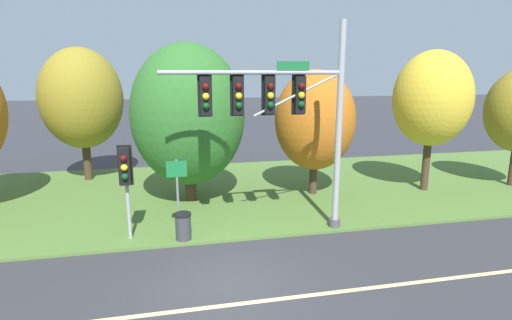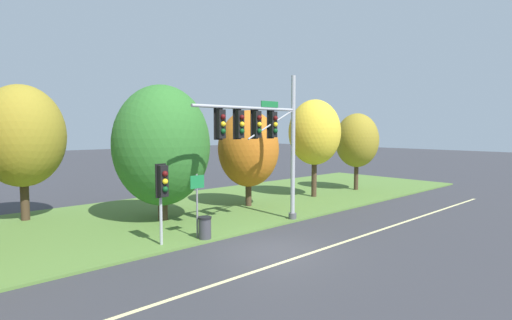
# 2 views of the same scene
# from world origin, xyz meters

# --- Properties ---
(ground_plane) EXTENTS (160.00, 160.00, 0.00)m
(ground_plane) POSITION_xyz_m (0.00, 0.00, 0.00)
(ground_plane) COLOR #333338
(lane_stripe) EXTENTS (36.00, 0.16, 0.01)m
(lane_stripe) POSITION_xyz_m (0.00, -1.20, 0.00)
(lane_stripe) COLOR beige
(lane_stripe) RESTS_ON ground
(grass_verge) EXTENTS (48.00, 11.50, 0.10)m
(grass_verge) POSITION_xyz_m (0.00, 8.25, 0.05)
(grass_verge) COLOR #517533
(grass_verge) RESTS_ON ground
(traffic_signal_mast) EXTENTS (6.23, 0.49, 7.23)m
(traffic_signal_mast) POSITION_xyz_m (2.29, 2.83, 4.46)
(traffic_signal_mast) COLOR #9EA0A5
(traffic_signal_mast) RESTS_ON grass_verge
(pedestrian_signal_near_kerb) EXTENTS (0.46, 0.55, 3.23)m
(pedestrian_signal_near_kerb) POSITION_xyz_m (-2.91, 3.16, 2.46)
(pedestrian_signal_near_kerb) COLOR #9EA0A5
(pedestrian_signal_near_kerb) RESTS_ON grass_verge
(route_sign_post) EXTENTS (0.68, 0.08, 2.70)m
(route_sign_post) POSITION_xyz_m (-1.27, 3.20, 1.85)
(route_sign_post) COLOR slate
(route_sign_post) RESTS_ON grass_verge
(tree_behind_signpost) EXTENTS (4.06, 4.06, 6.77)m
(tree_behind_signpost) POSITION_xyz_m (-5.76, 11.82, 4.32)
(tree_behind_signpost) COLOR #423021
(tree_behind_signpost) RESTS_ON grass_verge
(tree_mid_verge) EXTENTS (4.80, 4.80, 6.76)m
(tree_mid_verge) POSITION_xyz_m (-0.65, 7.14, 3.85)
(tree_mid_verge) COLOR #423021
(tree_mid_verge) RESTS_ON grass_verge
(tree_tall_centre) EXTENTS (3.61, 3.61, 5.67)m
(tree_tall_centre) POSITION_xyz_m (4.97, 6.95, 3.51)
(tree_tall_centre) COLOR #423021
(tree_tall_centre) RESTS_ON grass_verge
(tree_right_far) EXTENTS (3.50, 3.50, 6.54)m
(tree_right_far) POSITION_xyz_m (10.40, 6.37, 4.43)
(tree_right_far) COLOR #423021
(tree_right_far) RESTS_ON grass_verge
(trash_bin) EXTENTS (0.56, 0.56, 0.93)m
(trash_bin) POSITION_xyz_m (-1.14, 2.85, 0.57)
(trash_bin) COLOR #38383D
(trash_bin) RESTS_ON grass_verge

